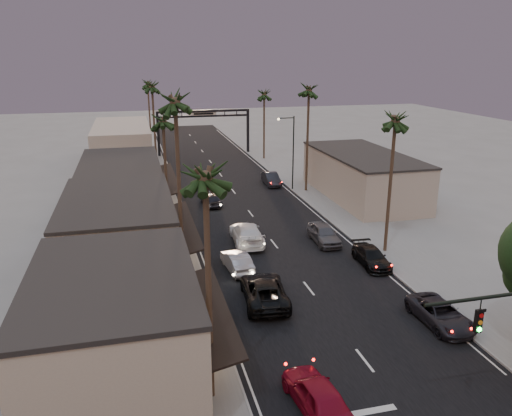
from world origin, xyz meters
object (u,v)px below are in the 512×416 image
palm_ra (396,115)px  palm_far (147,82)px  palm_lc (163,116)px  palm_lb (175,96)px  streetlight_right (291,147)px  oncoming_silver (237,261)px  curbside_near (440,314)px  arch (204,121)px  streetlight_left (166,135)px  palm_ld (152,83)px  oncoming_red (317,394)px  curbside_black (371,257)px  palm_rc (264,92)px  palm_rb (309,87)px  oncoming_pickup (264,290)px  palm_la (205,168)px

palm_ra → palm_far: size_ratio=1.00×
palm_ra → palm_lc: bearing=145.1°
palm_lb → streetlight_right: bearing=56.0°
oncoming_silver → curbside_near: size_ratio=0.88×
arch → palm_ra: palm_ra is taller
arch → palm_lb: (-8.60, -48.00, 7.85)m
palm_ra → oncoming_silver: palm_ra is taller
palm_lb → oncoming_silver: palm_lb is taller
palm_ra → oncoming_silver: bearing=-177.2°
streetlight_left → palm_ra: (15.52, -34.00, 6.11)m
palm_ld → oncoming_red: (4.65, -48.00, -11.60)m
curbside_black → oncoming_red: bearing=-121.6°
palm_rc → palm_far: size_ratio=0.92×
palm_ra → palm_rb: 20.02m
palm_ld → palm_ra: 35.47m
curbside_near → curbside_black: curbside_near is taller
streetlight_left → oncoming_pickup: 40.52m
oncoming_silver → palm_rb: bearing=-127.3°
oncoming_pickup → curbside_near: size_ratio=1.19×
curbside_near → oncoming_red: bearing=-152.6°
palm_lb → palm_la: bearing=-90.0°
palm_ld → oncoming_silver: bearing=-82.3°
palm_rc → oncoming_red: bearing=-102.4°
streetlight_right → palm_rb: (1.68, -1.00, 7.09)m
palm_lc → palm_ld: palm_ld is taller
oncoming_red → oncoming_silver: (-0.37, 16.36, -0.08)m
palm_la → arch: bearing=82.0°
palm_lc → oncoming_silver: size_ratio=2.73×
streetlight_left → palm_rc: (15.52, 6.00, 5.14)m
palm_la → palm_rc: 57.63m
palm_la → oncoming_silver: bearing=73.4°
oncoming_red → oncoming_silver: oncoming_red is taller
palm_lc → oncoming_red: 30.91m
oncoming_silver → curbside_near: 15.18m
palm_la → oncoming_silver: 18.42m
palm_far → streetlight_right: bearing=-65.2°
arch → oncoming_silver: (-4.33, -46.64, -4.80)m
oncoming_red → curbside_near: oncoming_red is taller
streetlight_right → curbside_black: (-0.72, -23.25, -4.64)m
palm_ra → curbside_near: size_ratio=2.61×
palm_ld → palm_rc: (17.20, 9.00, -1.95)m
streetlight_right → arch: bearing=105.5°
streetlight_right → palm_far: bearing=114.8°
curbside_near → oncoming_pickup: bearing=150.2°
palm_ld → oncoming_red: palm_ld is taller
palm_ld → palm_rc: 19.51m
arch → streetlight_left: bearing=-120.0°
arch → palm_rc: size_ratio=1.25×
palm_far → oncoming_silver: palm_far is taller
palm_rb → oncoming_pickup: bearing=-115.0°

